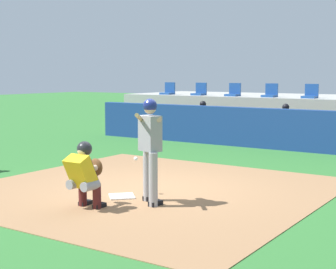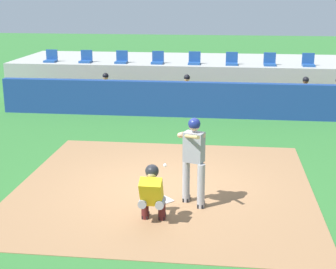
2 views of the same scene
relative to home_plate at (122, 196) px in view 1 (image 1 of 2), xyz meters
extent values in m
plane|color=#2D6B2D|center=(0.00, 0.80, -0.02)|extent=(80.00, 80.00, 0.00)
cube|color=#936B47|center=(0.00, 0.80, -0.02)|extent=(6.40, 6.40, 0.01)
cube|color=white|center=(0.00, 0.00, 0.00)|extent=(0.62, 0.62, 0.02)
cylinder|color=#99999E|center=(0.54, 0.04, 0.44)|extent=(0.15, 0.15, 0.92)
cylinder|color=#99999E|center=(0.86, -0.23, 0.44)|extent=(0.15, 0.15, 0.92)
cube|color=gray|center=(0.70, -0.09, 1.20)|extent=(0.44, 0.35, 0.60)
sphere|color=tan|center=(0.70, -0.09, 1.63)|extent=(0.21, 0.21, 0.21)
sphere|color=navy|center=(0.70, -0.09, 1.66)|extent=(0.24, 0.24, 0.24)
cylinder|color=tan|center=(0.45, 0.02, 1.41)|extent=(0.21, 0.27, 0.17)
cylinder|color=tan|center=(0.65, 0.00, 1.41)|extent=(0.56, 0.33, 0.18)
cylinder|color=tan|center=(0.60, -0.25, 1.45)|extent=(0.47, 0.77, 0.24)
cube|color=black|center=(0.55, 0.10, 0.02)|extent=(0.14, 0.27, 0.09)
cube|color=black|center=(0.86, -0.17, 0.02)|extent=(0.14, 0.27, 0.09)
cylinder|color=gray|center=(-0.16, -1.00, 0.40)|extent=(0.17, 0.32, 0.16)
cylinder|color=#4C1919|center=(-0.16, -0.85, 0.19)|extent=(0.14, 0.14, 0.42)
cube|color=black|center=(-0.15, -0.79, 0.02)|extent=(0.11, 0.24, 0.08)
cylinder|color=gray|center=(0.16, -1.01, 0.40)|extent=(0.17, 0.32, 0.16)
cylinder|color=#4C1919|center=(0.16, -0.86, 0.19)|extent=(0.14, 0.14, 0.42)
cube|color=black|center=(0.17, -0.80, 0.02)|extent=(0.11, 0.24, 0.08)
cube|color=gold|center=(0.00, -1.05, 0.62)|extent=(0.41, 0.44, 0.57)
cube|color=#2D2D33|center=(0.00, -0.93, 0.62)|extent=(0.38, 0.26, 0.45)
sphere|color=beige|center=(0.00, -0.97, 0.96)|extent=(0.21, 0.21, 0.21)
sphere|color=#232328|center=(0.00, -0.95, 0.98)|extent=(0.25, 0.25, 0.25)
cylinder|color=beige|center=(-0.03, -0.83, 0.62)|extent=(0.11, 0.45, 0.10)
ellipsoid|color=brown|center=(-0.07, -0.60, 0.62)|extent=(0.28, 0.12, 0.30)
sphere|color=white|center=(0.08, 0.32, 0.65)|extent=(0.07, 0.07, 0.07)
cube|color=navy|center=(0.00, 7.30, 0.58)|extent=(13.00, 0.30, 1.20)
cube|color=olive|center=(0.00, 8.30, 0.20)|extent=(11.80, 0.44, 0.45)
cylinder|color=#939399|center=(-3.21, 8.05, 0.47)|extent=(0.15, 0.40, 0.15)
cylinder|color=#939399|center=(-3.21, 7.85, 0.20)|extent=(0.13, 0.13, 0.45)
cube|color=maroon|center=(-3.21, 7.80, 0.02)|extent=(0.11, 0.24, 0.08)
cylinder|color=#939399|center=(-2.95, 8.05, 0.47)|extent=(0.15, 0.40, 0.15)
cylinder|color=#939399|center=(-2.95, 7.85, 0.20)|extent=(0.13, 0.13, 0.45)
cube|color=maroon|center=(-2.95, 7.80, 0.02)|extent=(0.11, 0.24, 0.08)
cube|color=gold|center=(-3.08, 8.27, 0.74)|extent=(0.36, 0.22, 0.54)
sphere|color=tan|center=(-3.08, 8.27, 1.13)|extent=(0.20, 0.20, 0.20)
sphere|color=black|center=(-3.08, 8.27, 1.17)|extent=(0.22, 0.22, 0.22)
cylinder|color=tan|center=(-3.28, 8.13, 0.63)|extent=(0.09, 0.41, 0.22)
cylinder|color=tan|center=(-2.88, 8.13, 0.63)|extent=(0.09, 0.41, 0.22)
cylinder|color=#939399|center=(-0.26, 8.05, 0.47)|extent=(0.15, 0.40, 0.15)
cylinder|color=#939399|center=(-0.26, 7.85, 0.20)|extent=(0.13, 0.13, 0.45)
cube|color=maroon|center=(-0.26, 7.80, 0.02)|extent=(0.11, 0.24, 0.08)
cylinder|color=#939399|center=(0.00, 8.05, 0.47)|extent=(0.15, 0.40, 0.15)
cylinder|color=#939399|center=(0.00, 7.85, 0.20)|extent=(0.13, 0.13, 0.45)
cube|color=maroon|center=(0.00, 7.80, 0.02)|extent=(0.11, 0.24, 0.08)
cube|color=gold|center=(-0.13, 8.27, 0.74)|extent=(0.36, 0.22, 0.54)
sphere|color=tan|center=(-0.13, 8.27, 1.13)|extent=(0.20, 0.20, 0.20)
sphere|color=black|center=(-0.13, 8.27, 1.17)|extent=(0.22, 0.22, 0.22)
cylinder|color=tan|center=(-0.33, 8.13, 0.63)|extent=(0.09, 0.41, 0.22)
cylinder|color=tan|center=(0.07, 8.13, 0.63)|extent=(0.09, 0.41, 0.22)
cube|color=#9E9E99|center=(0.00, 11.70, 0.68)|extent=(15.00, 4.40, 1.40)
cube|color=#1E478C|center=(-5.78, 10.10, 1.42)|extent=(0.46, 0.46, 0.08)
cube|color=#1E478C|center=(-5.78, 10.30, 1.66)|extent=(0.46, 0.06, 0.40)
cube|color=#1E478C|center=(-4.33, 10.10, 1.42)|extent=(0.46, 0.46, 0.08)
cube|color=#1E478C|center=(-4.33, 10.30, 1.66)|extent=(0.46, 0.06, 0.40)
cube|color=#1E478C|center=(-2.89, 10.10, 1.42)|extent=(0.46, 0.46, 0.08)
cube|color=#1E478C|center=(-2.89, 10.30, 1.66)|extent=(0.46, 0.06, 0.40)
cube|color=#1E478C|center=(-1.44, 10.10, 1.42)|extent=(0.46, 0.46, 0.08)
cube|color=#1E478C|center=(-1.44, 10.30, 1.66)|extent=(0.46, 0.06, 0.40)
cube|color=#1E478C|center=(0.00, 10.10, 1.42)|extent=(0.46, 0.46, 0.08)
cube|color=#1E478C|center=(0.00, 10.30, 1.66)|extent=(0.46, 0.06, 0.40)
camera|label=1|loc=(5.80, -7.20, 2.19)|focal=55.85mm
camera|label=2|loc=(1.31, -9.46, 4.12)|focal=53.96mm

